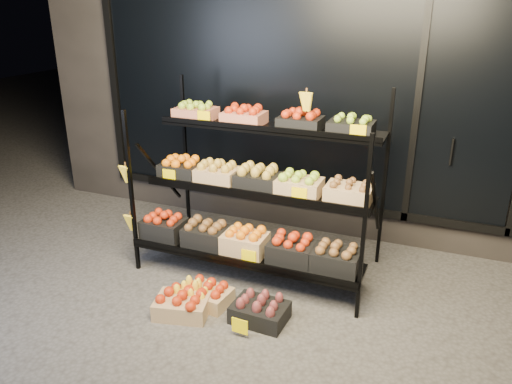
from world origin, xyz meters
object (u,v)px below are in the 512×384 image
at_px(floor_crate_left, 182,304).
at_px(floor_crate_midright, 207,294).
at_px(floor_crate_midleft, 195,295).
at_px(display_rack, 255,190).

bearing_deg(floor_crate_left, floor_crate_midright, 48.10).
bearing_deg(floor_crate_left, floor_crate_midleft, 66.23).
xyz_separation_m(floor_crate_left, floor_crate_midright, (0.12, 0.21, -0.01)).
distance_m(floor_crate_left, floor_crate_midleft, 0.16).
height_order(floor_crate_left, floor_crate_midleft, floor_crate_left).
height_order(display_rack, floor_crate_midleft, display_rack).
relative_size(floor_crate_left, floor_crate_midright, 1.18).
distance_m(display_rack, floor_crate_left, 1.16).
xyz_separation_m(floor_crate_midleft, floor_crate_midright, (0.09, 0.05, 0.00)).
xyz_separation_m(display_rack, floor_crate_midright, (-0.15, -0.69, -0.70)).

